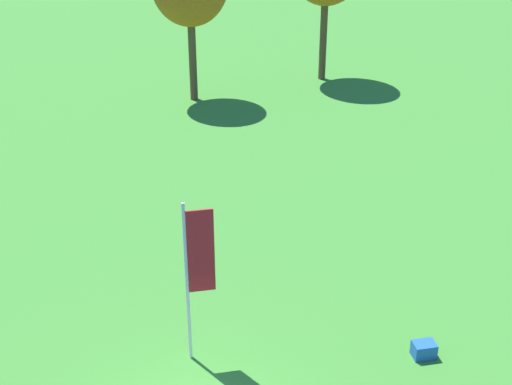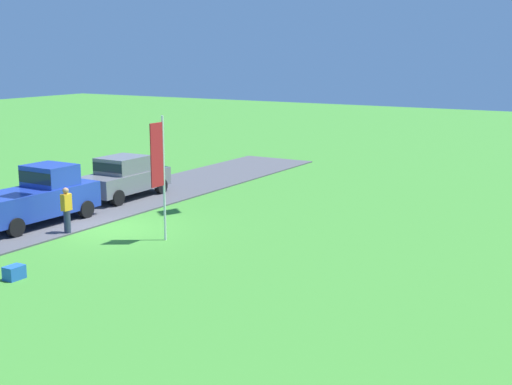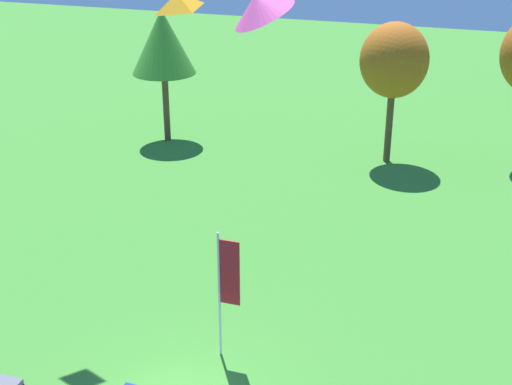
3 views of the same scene
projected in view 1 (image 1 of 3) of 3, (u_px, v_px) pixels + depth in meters
name	position (u px, v px, depth m)	size (l,w,h in m)	color
flag_banner	(196.00, 263.00, 16.43)	(0.71, 0.08, 4.33)	silver
cooler_box	(424.00, 350.00, 17.59)	(0.56, 0.40, 0.40)	blue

